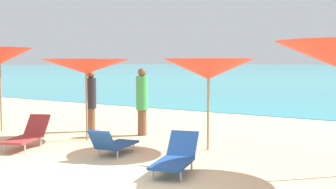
# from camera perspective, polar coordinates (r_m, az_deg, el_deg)

# --- Properties ---
(ground_plane) EXTENTS (50.00, 100.00, 0.30)m
(ground_plane) POSITION_cam_1_polar(r_m,az_deg,el_deg) (15.38, 15.90, -3.84)
(ground_plane) COLOR beige
(umbrella_0) EXTENTS (1.96, 1.96, 2.39)m
(umbrella_0) POSITION_cam_1_polar(r_m,az_deg,el_deg) (13.20, -21.36, 4.76)
(umbrella_0) COLOR #9E7F59
(umbrella_0) RESTS_ON ground_plane
(umbrella_1) EXTENTS (2.44, 2.44, 2.06)m
(umbrella_1) POSITION_cam_1_polar(r_m,az_deg,el_deg) (11.05, -10.77, 3.66)
(umbrella_1) COLOR #9E7F59
(umbrella_1) RESTS_ON ground_plane
(umbrella_2) EXTENTS (2.21, 2.21, 2.05)m
(umbrella_2) POSITION_cam_1_polar(r_m,az_deg,el_deg) (9.68, 5.36, 3.36)
(umbrella_2) COLOR #9E7F59
(umbrella_2) RESTS_ON ground_plane
(lounge_chair_0) EXTENTS (0.92, 1.49, 0.66)m
(lounge_chair_0) POSITION_cam_1_polar(r_m,az_deg,el_deg) (7.80, 1.05, -8.21)
(lounge_chair_0) COLOR #1E478C
(lounge_chair_0) RESTS_ON ground_plane
(lounge_chair_3) EXTENTS (0.76, 1.41, 0.62)m
(lounge_chair_3) POSITION_cam_1_polar(r_m,az_deg,el_deg) (9.25, -7.24, -6.43)
(lounge_chair_3) COLOR #1E478C
(lounge_chair_3) RESTS_ON ground_plane
(lounge_chair_6) EXTENTS (1.09, 1.57, 0.70)m
(lounge_chair_6) POSITION_cam_1_polar(r_m,az_deg,el_deg) (10.50, -18.06, -5.05)
(lounge_chair_6) COLOR #A53333
(lounge_chair_6) RESTS_ON ground_plane
(beachgoer_0) EXTENTS (0.29, 0.29, 1.74)m
(beachgoer_0) POSITION_cam_1_polar(r_m,az_deg,el_deg) (12.48, -10.12, -0.57)
(beachgoer_0) COLOR brown
(beachgoer_0) RESTS_ON ground_plane
(beachgoer_1) EXTENTS (0.32, 0.32, 1.82)m
(beachgoer_1) POSITION_cam_1_polar(r_m,az_deg,el_deg) (11.64, -3.45, -0.68)
(beachgoer_1) COLOR brown
(beachgoer_1) RESTS_ON ground_plane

